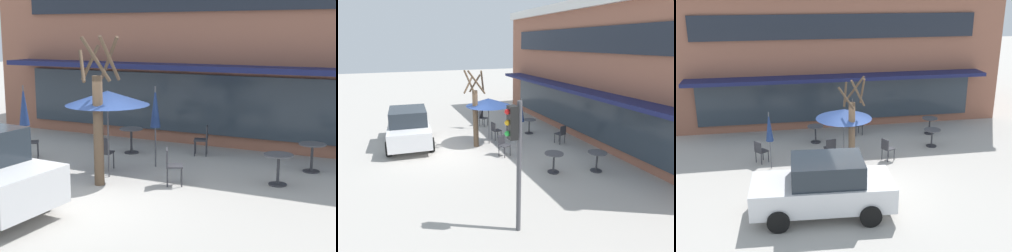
% 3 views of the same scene
% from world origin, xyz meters
% --- Properties ---
extents(ground_plane, '(80.00, 80.00, 0.00)m').
position_xyz_m(ground_plane, '(0.00, 0.00, 0.00)').
color(ground_plane, '#ADA8A0').
extents(building_facade, '(16.31, 9.10, 6.67)m').
position_xyz_m(building_facade, '(0.00, 9.96, 3.34)').
color(building_facade, '#935B47').
rests_on(building_facade, ground).
extents(cafe_table_near_wall, '(0.70, 0.70, 0.76)m').
position_xyz_m(cafe_table_near_wall, '(4.00, 4.27, 0.52)').
color(cafe_table_near_wall, '#333338').
rests_on(cafe_table_near_wall, ground).
extents(cafe_table_streetside, '(0.70, 0.70, 0.76)m').
position_xyz_m(cafe_table_streetside, '(3.50, 2.71, 0.52)').
color(cafe_table_streetside, '#333338').
rests_on(cafe_table_streetside, ground).
extents(cafe_table_by_tree, '(0.70, 0.70, 0.76)m').
position_xyz_m(cafe_table_by_tree, '(-1.34, 4.06, 0.52)').
color(cafe_table_by_tree, '#333338').
rests_on(cafe_table_by_tree, ground).
extents(patio_umbrella_green_folded, '(0.28, 0.28, 2.20)m').
position_xyz_m(patio_umbrella_green_folded, '(0.07, 2.94, 1.63)').
color(patio_umbrella_green_folded, '#4C4C51').
rests_on(patio_umbrella_green_folded, ground).
extents(patio_umbrella_cream_folded, '(0.28, 0.28, 2.20)m').
position_xyz_m(patio_umbrella_cream_folded, '(-3.30, 1.62, 1.63)').
color(patio_umbrella_cream_folded, '#4C4C51').
rests_on(patio_umbrella_cream_folded, ground).
extents(patio_umbrella_corner_open, '(2.10, 2.10, 2.20)m').
position_xyz_m(patio_umbrella_corner_open, '(-0.54, 1.54, 2.02)').
color(patio_umbrella_corner_open, '#4C4C51').
rests_on(patio_umbrella_corner_open, ground).
extents(cafe_chair_0, '(0.53, 0.53, 0.89)m').
position_xyz_m(cafe_chair_0, '(1.19, 1.60, 0.53)').
color(cafe_chair_0, '#333338').
rests_on(cafe_chair_0, ground).
extents(cafe_chair_1, '(0.56, 0.56, 0.89)m').
position_xyz_m(cafe_chair_1, '(-3.70, 2.19, 0.53)').
color(cafe_chair_1, '#333338').
rests_on(cafe_chair_1, ground).
extents(cafe_chair_2, '(0.46, 0.46, 0.89)m').
position_xyz_m(cafe_chair_2, '(-0.99, 2.01, 0.53)').
color(cafe_chair_2, '#333338').
rests_on(cafe_chair_2, ground).
extents(cafe_chair_3, '(0.50, 0.50, 0.89)m').
position_xyz_m(cafe_chair_3, '(0.74, 4.74, 0.53)').
color(cafe_chair_3, '#333338').
rests_on(cafe_chair_3, ground).
extents(parked_sedan, '(4.30, 2.21, 1.76)m').
position_xyz_m(parked_sedan, '(-1.78, -1.99, 0.88)').
color(parked_sedan, silver).
rests_on(parked_sedan, ground).
extents(street_tree, '(1.03, 1.03, 3.56)m').
position_xyz_m(street_tree, '(-0.36, 0.85, 1.63)').
color(street_tree, brown).
rests_on(street_tree, ground).
extents(traffic_light_pole, '(0.26, 0.44, 3.40)m').
position_xyz_m(traffic_light_pole, '(6.28, -0.06, 2.30)').
color(traffic_light_pole, '#47474C').
rests_on(traffic_light_pole, ground).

